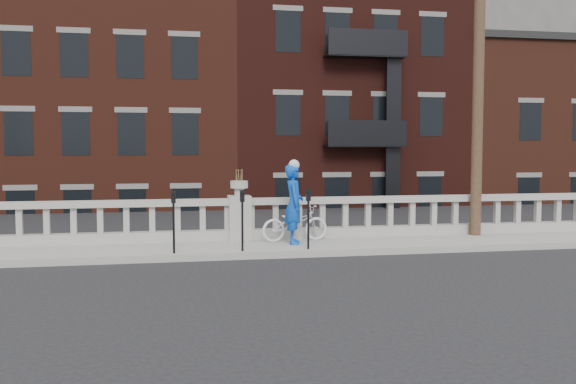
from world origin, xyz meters
name	(u,v)px	position (x,y,z in m)	size (l,w,h in m)	color
ground	(264,277)	(0.00, 0.00, 0.00)	(120.00, 120.00, 0.00)	black
sidewalk	(244,248)	(0.00, 3.00, 0.07)	(32.00, 2.20, 0.15)	gray
balustrade	(239,220)	(0.00, 3.95, 0.64)	(28.00, 0.34, 1.03)	gray
planter_pedestal	(239,212)	(0.00, 3.95, 0.83)	(0.55, 0.55, 1.76)	gray
lower_level	(208,144)	(0.56, 23.04, 2.63)	(80.00, 44.00, 20.80)	#605E59
utility_pole	(479,39)	(6.20, 3.60, 5.24)	(1.60, 0.28, 10.00)	#422D1E
parking_meter_b	(174,215)	(-1.65, 2.15, 1.00)	(0.10, 0.09, 1.36)	black
parking_meter_c	(242,213)	(-0.15, 2.15, 1.00)	(0.10, 0.09, 1.36)	black
parking_meter_d	(308,212)	(1.35, 2.15, 1.00)	(0.10, 0.09, 1.36)	black
bicycle	(295,223)	(1.31, 3.45, 0.59)	(0.59, 1.68, 0.88)	silver
cyclist	(294,204)	(1.20, 3.03, 1.10)	(0.69, 0.46, 1.90)	blue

